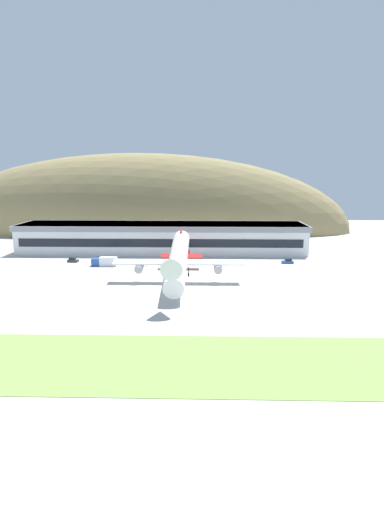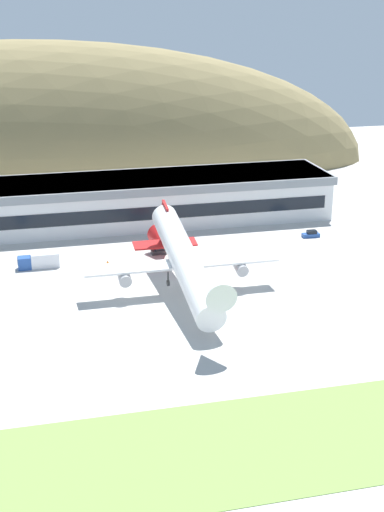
% 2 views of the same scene
% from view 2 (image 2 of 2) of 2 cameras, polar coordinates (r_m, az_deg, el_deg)
% --- Properties ---
extents(ground_plane, '(322.81, 322.81, 0.00)m').
position_cam_2_polar(ground_plane, '(126.03, -4.59, -4.43)').
color(ground_plane, '#B7B5AF').
extents(grass_strip_foreground, '(290.53, 21.35, 0.08)m').
position_cam_2_polar(grass_strip_foreground, '(89.56, -0.06, -15.58)').
color(grass_strip_foreground, '#759947').
rests_on(grass_strip_foreground, ground_plane).
extents(hill_backdrop, '(221.44, 52.48, 80.60)m').
position_cam_2_polar(hill_backdrop, '(224.73, -13.30, 6.20)').
color(hill_backdrop, olive).
rests_on(hill_backdrop, ground_plane).
extents(terminal_building, '(110.49, 20.72, 10.99)m').
position_cam_2_polar(terminal_building, '(172.16, -7.02, 4.51)').
color(terminal_building, silver).
rests_on(terminal_building, ground_plane).
extents(cargo_airplane, '(36.62, 50.53, 12.64)m').
position_cam_2_polar(cargo_airplane, '(130.23, -0.67, -0.35)').
color(cargo_airplane, white).
extents(service_car_1, '(4.53, 1.85, 1.54)m').
position_cam_2_polar(service_car_1, '(152.98, -2.48, 0.42)').
color(service_car_1, '#333338').
rests_on(service_car_1, ground_plane).
extents(service_car_2, '(4.00, 1.87, 1.57)m').
position_cam_2_polar(service_car_2, '(165.66, 9.50, 1.73)').
color(service_car_2, '#264C99').
rests_on(service_car_2, ground_plane).
extents(fuel_truck, '(8.35, 2.40, 3.00)m').
position_cam_2_polar(fuel_truck, '(148.01, -12.12, -0.39)').
color(fuel_truck, '#264C99').
rests_on(fuel_truck, ground_plane).
extents(traffic_cone_0, '(0.52, 0.52, 0.58)m').
position_cam_2_polar(traffic_cone_0, '(148.69, -6.77, -0.45)').
color(traffic_cone_0, orange).
rests_on(traffic_cone_0, ground_plane).
extents(traffic_cone_1, '(0.52, 0.52, 0.58)m').
position_cam_2_polar(traffic_cone_1, '(145.07, -1.76, -0.85)').
color(traffic_cone_1, orange).
rests_on(traffic_cone_1, ground_plane).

